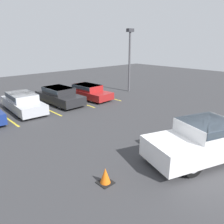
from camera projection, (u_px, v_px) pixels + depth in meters
The scene contains 11 objects.
ground_plane at pixel (218, 172), 8.28m from camera, with size 60.00×60.00×0.00m, color #38383A.
stall_stripe_b at pixel (4, 116), 14.39m from camera, with size 0.12×5.06×0.01m, color yellow.
stall_stripe_c at pixel (44, 108), 16.22m from camera, with size 0.12×5.06×0.01m, color yellow.
stall_stripe_d at pixel (76, 101), 18.04m from camera, with size 0.12×5.06×0.01m, color yellow.
stall_stripe_e at pixel (101, 96), 19.87m from camera, with size 0.12×5.06×0.01m, color yellow.
pickup_truck at pixel (211, 138), 9.17m from camera, with size 6.12×3.79×1.66m.
parked_sedan_b at pixel (23, 102), 15.28m from camera, with size 1.98×4.73×1.28m.
parked_sedan_c at pixel (59, 95), 17.11m from camera, with size 1.95×4.58×1.32m.
parked_sedan_d at pixel (88, 91), 18.73m from camera, with size 2.01×4.61×1.20m.
light_post at pixel (130, 55), 20.57m from camera, with size 0.70×0.36×5.83m.
traffic_cone at pixel (105, 176), 7.55m from camera, with size 0.51×0.51×0.59m.
Camera 1 is at (-7.85, -2.47, 4.73)m, focal length 35.00 mm.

